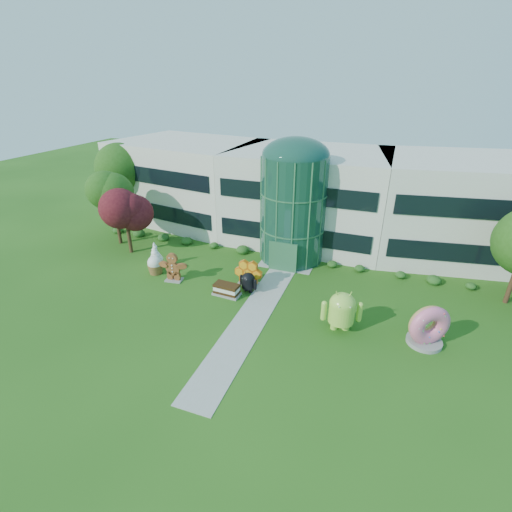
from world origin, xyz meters
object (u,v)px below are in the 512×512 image
at_px(android_black, 248,281).
at_px(gingerbread, 173,267).
at_px(donut, 428,325).
at_px(android_green, 342,309).

relative_size(android_black, gingerbread, 0.70).
distance_m(donut, gingerbread, 20.21).
bearing_deg(android_green, gingerbread, 155.86).
relative_size(android_black, donut, 0.67).
distance_m(android_green, donut, 5.53).
distance_m(android_green, android_black, 8.29).
bearing_deg(gingerbread, android_black, -2.49).
xyz_separation_m(android_black, donut, (13.41, -2.09, 0.49)).
bearing_deg(android_green, donut, -12.94).
height_order(android_black, donut, donut).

